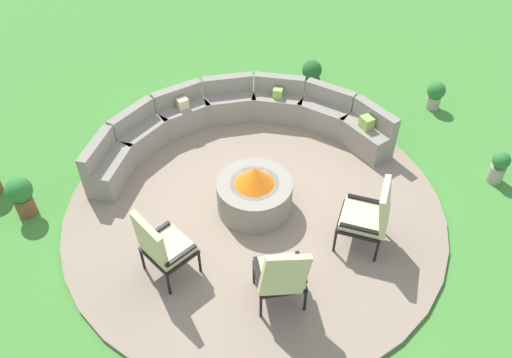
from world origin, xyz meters
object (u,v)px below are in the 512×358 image
at_px(lounge_chair_back_left, 370,215).
at_px(potted_plant_5, 312,74).
at_px(lounge_chair_front_right, 281,275).
at_px(potted_plant_0, 499,166).
at_px(potted_plant_2, 436,94).
at_px(fire_pit, 255,193).
at_px(potted_plant_3, 21,195).
at_px(lounge_chair_front_left, 161,245).
at_px(curved_stone_bench, 235,123).

distance_m(lounge_chair_back_left, potted_plant_5, 3.97).
bearing_deg(lounge_chair_front_right, potted_plant_5, 71.50).
bearing_deg(potted_plant_0, potted_plant_2, 110.20).
relative_size(fire_pit, potted_plant_2, 2.01).
xyz_separation_m(lounge_chair_front_right, potted_plant_3, (-3.82, 1.17, -0.24)).
relative_size(fire_pit, potted_plant_5, 1.90).
distance_m(potted_plant_0, potted_plant_2, 2.01).
height_order(fire_pit, potted_plant_5, fire_pit).
height_order(lounge_chair_front_right, potted_plant_5, lounge_chair_front_right).
relative_size(fire_pit, lounge_chair_front_left, 0.95).
distance_m(potted_plant_2, potted_plant_3, 7.15).
bearing_deg(potted_plant_5, potted_plant_2, -11.06).
xyz_separation_m(curved_stone_bench, lounge_chair_front_left, (-0.52, -2.93, 0.27)).
bearing_deg(potted_plant_2, curved_stone_bench, -159.30).
distance_m(fire_pit, curved_stone_bench, 1.69).
bearing_deg(potted_plant_3, potted_plant_0, 11.74).
bearing_deg(fire_pit, potted_plant_2, 44.47).
height_order(fire_pit, lounge_chair_front_right, lounge_chair_front_right).
bearing_deg(curved_stone_bench, lounge_chair_front_left, -100.02).
xyz_separation_m(potted_plant_3, potted_plant_5, (4.06, 3.78, -0.07)).
distance_m(lounge_chair_front_right, potted_plant_5, 4.96).
relative_size(curved_stone_bench, potted_plant_3, 7.04).
bearing_deg(lounge_chair_back_left, lounge_chair_front_left, 119.56).
distance_m(potted_plant_0, potted_plant_3, 7.16).
distance_m(potted_plant_3, potted_plant_5, 5.55).
xyz_separation_m(lounge_chair_front_left, lounge_chair_front_right, (1.51, -0.27, -0.03)).
xyz_separation_m(lounge_chair_front_right, potted_plant_2, (2.50, 4.51, -0.30)).
bearing_deg(lounge_chair_front_left, lounge_chair_front_right, 29.56).
xyz_separation_m(fire_pit, potted_plant_2, (2.99, 2.93, -0.06)).
bearing_deg(curved_stone_bench, potted_plant_0, -7.76).
bearing_deg(lounge_chair_front_left, fire_pit, 91.80).
height_order(potted_plant_0, potted_plant_2, potted_plant_0).
height_order(lounge_chair_front_left, potted_plant_2, lounge_chair_front_left).
relative_size(lounge_chair_front_left, potted_plant_2, 2.13).
bearing_deg(curved_stone_bench, lounge_chair_front_right, -72.78).
height_order(curved_stone_bench, potted_plant_0, curved_stone_bench).
height_order(curved_stone_bench, lounge_chair_back_left, lounge_chair_back_left).
bearing_deg(lounge_chair_back_left, lounge_chair_front_right, 146.87).
distance_m(lounge_chair_back_left, potted_plant_0, 2.62).
relative_size(lounge_chair_back_left, potted_plant_3, 1.63).
relative_size(curved_stone_bench, potted_plant_2, 8.56).
bearing_deg(potted_plant_3, lounge_chair_front_right, -16.98).
distance_m(lounge_chair_front_left, potted_plant_5, 5.01).
xyz_separation_m(fire_pit, lounge_chair_back_left, (1.58, -0.49, 0.25)).
bearing_deg(lounge_chair_front_left, potted_plant_2, 86.24).
bearing_deg(fire_pit, lounge_chair_front_left, -127.77).
bearing_deg(curved_stone_bench, potted_plant_5, 54.99).
relative_size(lounge_chair_front_left, lounge_chair_back_left, 1.07).
bearing_deg(potted_plant_3, curved_stone_bench, 35.61).
bearing_deg(lounge_chair_back_left, fire_pit, 84.84).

